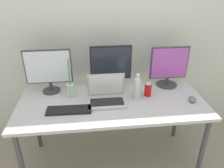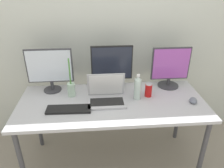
{
  "view_description": "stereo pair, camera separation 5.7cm",
  "coord_description": "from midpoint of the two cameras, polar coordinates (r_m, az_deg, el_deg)",
  "views": [
    {
      "loc": [
        -0.2,
        -1.7,
        1.8
      ],
      "look_at": [
        0.0,
        0.0,
        0.92
      ],
      "focal_mm": 35.0,
      "sensor_mm": 36.0,
      "label": 1
    },
    {
      "loc": [
        -0.14,
        -1.71,
        1.8
      ],
      "look_at": [
        0.0,
        0.0,
        0.92
      ],
      "focal_mm": 35.0,
      "sensor_mm": 36.0,
      "label": 2
    }
  ],
  "objects": [
    {
      "name": "laptop_silver",
      "position": [
        1.99,
        -2.29,
        -2.96
      ],
      "size": [
        0.34,
        0.25,
        0.26
      ],
      "color": "#B7B7BC",
      "rests_on": "work_desk"
    },
    {
      "name": "ground_plane",
      "position": [
        2.48,
        -0.69,
        -19.27
      ],
      "size": [
        16.0,
        16.0,
        0.0
      ],
      "primitive_type": "plane",
      "color": "gray"
    },
    {
      "name": "monitor_center",
      "position": [
        2.16,
        -1.05,
        4.65
      ],
      "size": [
        0.41,
        0.2,
        0.44
      ],
      "color": "black",
      "rests_on": "work_desk"
    },
    {
      "name": "monitor_left",
      "position": [
        2.17,
        -16.96,
        3.67
      ],
      "size": [
        0.44,
        0.17,
        0.43
      ],
      "color": "#38383D",
      "rests_on": "work_desk"
    },
    {
      "name": "wall_back",
      "position": [
        2.36,
        -2.41,
        14.88
      ],
      "size": [
        7.0,
        0.08,
        2.6
      ],
      "primitive_type": "cube",
      "color": "silver",
      "rests_on": "ground"
    },
    {
      "name": "monitor_right",
      "position": [
        2.28,
        13.94,
        4.47
      ],
      "size": [
        0.39,
        0.21,
        0.42
      ],
      "color": "#38383D",
      "rests_on": "work_desk"
    },
    {
      "name": "keyboard_main",
      "position": [
        1.92,
        -11.99,
        -6.66
      ],
      "size": [
        0.38,
        0.14,
        0.02
      ],
      "primitive_type": "cube",
      "rotation": [
        0.0,
        0.0,
        -0.03
      ],
      "color": "black",
      "rests_on": "work_desk"
    },
    {
      "name": "mouse_by_keyboard",
      "position": [
        2.13,
        19.53,
        -3.71
      ],
      "size": [
        0.1,
        0.12,
        0.04
      ],
      "primitive_type": "ellipsoid",
      "rotation": [
        0.0,
        0.0,
        -0.35
      ],
      "color": "slate",
      "rests_on": "work_desk"
    },
    {
      "name": "water_bottle",
      "position": [
        2.02,
        5.83,
        -0.92
      ],
      "size": [
        0.06,
        0.06,
        0.25
      ],
      "color": "silver",
      "rests_on": "work_desk"
    },
    {
      "name": "work_desk",
      "position": [
        2.05,
        -0.8,
        -6.04
      ],
      "size": [
        1.71,
        0.74,
        0.74
      ],
      "color": "#424247",
      "rests_on": "ground"
    },
    {
      "name": "bamboo_vase",
      "position": [
        2.1,
        -11.51,
        -1.36
      ],
      "size": [
        0.07,
        0.07,
        0.38
      ],
      "color": "#B2D1B7",
      "rests_on": "work_desk"
    },
    {
      "name": "soda_can_near_keyboard",
      "position": [
        2.1,
        8.6,
        -1.47
      ],
      "size": [
        0.07,
        0.07,
        0.13
      ],
      "color": "red",
      "rests_on": "work_desk"
    }
  ]
}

